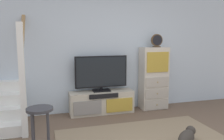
{
  "coord_description": "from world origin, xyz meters",
  "views": [
    {
      "loc": [
        -1.43,
        -2.38,
        1.59
      ],
      "look_at": [
        -0.22,
        1.7,
        0.97
      ],
      "focal_mm": 37.59,
      "sensor_mm": 36.0,
      "label": 1
    }
  ],
  "objects": [
    {
      "name": "dog",
      "position": [
        0.55,
        0.44,
        0.12
      ],
      "size": [
        0.47,
        0.43,
        0.23
      ],
      "color": "#332D28",
      "rests_on": "ground_plane"
    },
    {
      "name": "side_cabinet",
      "position": [
        0.88,
        2.2,
        0.67
      ],
      "size": [
        0.58,
        0.38,
        1.35
      ],
      "color": "beige",
      "rests_on": "ground_plane"
    },
    {
      "name": "media_console",
      "position": [
        -0.3,
        2.19,
        0.23
      ],
      "size": [
        1.32,
        0.38,
        0.46
      ],
      "color": "#BCB29E",
      "rests_on": "ground_plane"
    },
    {
      "name": "television",
      "position": [
        -0.3,
        2.22,
        0.85
      ],
      "size": [
        1.08,
        0.22,
        0.73
      ],
      "color": "black",
      "rests_on": "media_console"
    },
    {
      "name": "desk_clock",
      "position": [
        0.92,
        2.19,
        1.49
      ],
      "size": [
        0.26,
        0.08,
        0.28
      ],
      "color": "#4C3823",
      "rests_on": "side_cabinet"
    },
    {
      "name": "bar_stool_near",
      "position": [
        -1.5,
        0.65,
        0.51
      ],
      "size": [
        0.34,
        0.34,
        0.68
      ],
      "color": "#333338",
      "rests_on": "ground_plane"
    },
    {
      "name": "back_wall",
      "position": [
        0.0,
        2.46,
        1.35
      ],
      "size": [
        6.4,
        0.12,
        2.7
      ],
      "primitive_type": "cube",
      "color": "silver",
      "rests_on": "ground_plane"
    }
  ]
}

